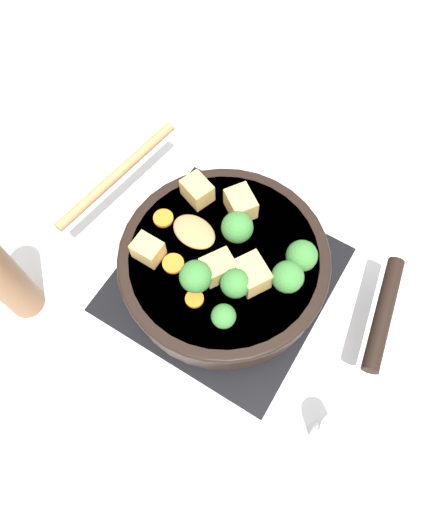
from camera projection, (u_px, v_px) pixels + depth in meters
name	position (u px, v px, depth m)	size (l,w,h in m)	color
ground_plane	(224.00, 279.00, 0.78)	(2.40, 2.40, 0.00)	white
front_burner_grate	(224.00, 276.00, 0.77)	(0.31, 0.31, 0.03)	black
skillet_pan	(225.00, 264.00, 0.73)	(0.41, 0.31, 0.06)	black
wooden_spoon	(149.00, 198.00, 0.74)	(0.22, 0.24, 0.02)	#A87A4C
tofu_cube_center_large	(218.00, 268.00, 0.68)	(0.04, 0.03, 0.03)	tan
tofu_cube_near_handle	(241.00, 204.00, 0.72)	(0.04, 0.04, 0.04)	tan
tofu_cube_east_chunk	(148.00, 250.00, 0.69)	(0.04, 0.03, 0.03)	tan
tofu_cube_west_chunk	(197.00, 191.00, 0.73)	(0.04, 0.03, 0.03)	tan
tofu_cube_back_piece	(252.00, 274.00, 0.67)	(0.05, 0.04, 0.04)	tan
broccoli_floret_near_spoon	(234.00, 226.00, 0.70)	(0.05, 0.05, 0.05)	#709956
broccoli_floret_center_top	(196.00, 277.00, 0.66)	(0.05, 0.05, 0.05)	#709956
broccoli_floret_east_rim	(302.00, 256.00, 0.68)	(0.04, 0.04, 0.05)	#709956
broccoli_floret_west_rim	(224.00, 316.00, 0.64)	(0.03, 0.03, 0.04)	#709956
broccoli_floret_north_edge	(288.00, 277.00, 0.66)	(0.04, 0.04, 0.05)	#709956
broccoli_floret_south_cluster	(235.00, 283.00, 0.66)	(0.04, 0.04, 0.05)	#709956
carrot_slice_orange_thin	(197.00, 300.00, 0.68)	(0.03, 0.03, 0.01)	orange
carrot_slice_near_center	(163.00, 218.00, 0.73)	(0.03, 0.03, 0.01)	orange
carrot_slice_edge_slice	(173.00, 263.00, 0.70)	(0.03, 0.03, 0.01)	orange
pepper_mill	(4.00, 278.00, 0.68)	(0.05, 0.05, 0.21)	brown
salt_shaker	(328.00, 433.00, 0.64)	(0.04, 0.04, 0.09)	white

